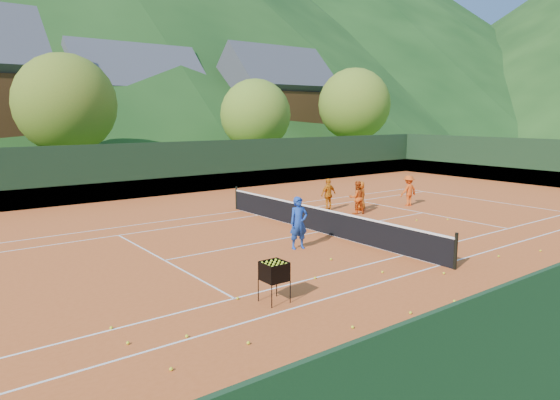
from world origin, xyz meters
TOP-DOWN VIEW (x-y plane):
  - ground at (0.00, 0.00)m, footprint 400.00×400.00m
  - clay_court at (0.00, 0.00)m, footprint 40.00×24.00m
  - coach at (-2.19, -1.43)m, footprint 0.73×0.56m
  - student_a at (3.78, 1.69)m, footprint 0.88×0.78m
  - student_b at (3.31, 3.10)m, footprint 0.91×0.40m
  - student_c at (4.54, 2.20)m, footprint 0.71×0.49m
  - student_d at (7.37, 1.64)m, footprint 1.02×0.63m
  - tennis_ball_0 at (0.26, -4.95)m, footprint 0.07×0.07m
  - tennis_ball_1 at (-2.42, -8.56)m, footprint 0.07×0.07m
  - tennis_ball_2 at (-9.42, -4.08)m, footprint 0.07×0.07m
  - tennis_ball_3 at (3.95, -6.56)m, footprint 0.07×0.07m
  - tennis_ball_4 at (-5.34, -7.12)m, footprint 0.07×0.07m
  - tennis_ball_7 at (4.68, -0.99)m, footprint 0.07×0.07m
  - tennis_ball_8 at (1.43, -2.41)m, footprint 0.07×0.07m
  - tennis_ball_9 at (-3.05, -8.12)m, footprint 0.07×0.07m
  - tennis_ball_10 at (5.88, -1.69)m, footprint 0.07×0.07m
  - tennis_ball_11 at (-2.25, -3.11)m, footprint 0.07×0.07m
  - tennis_ball_12 at (-0.65, -6.07)m, footprint 0.07×0.07m
  - tennis_ball_13 at (-9.16, -6.45)m, footprint 0.07×0.07m
  - tennis_ball_14 at (-0.39, -8.49)m, footprint 0.07×0.07m
  - tennis_ball_15 at (-3.73, -7.35)m, footprint 0.07×0.07m
  - tennis_ball_16 at (-6.38, -4.22)m, footprint 0.07×0.07m
  - tennis_ball_17 at (-4.62, -8.79)m, footprint 0.07×0.07m
  - tennis_ball_18 at (-2.31, -7.53)m, footprint 0.07×0.07m
  - tennis_ball_20 at (-8.34, -5.40)m, footprint 0.07×0.07m
  - tennis_ball_21 at (2.24, -6.08)m, footprint 0.07×0.07m
  - tennis_ball_22 at (0.25, -2.22)m, footprint 0.07×0.07m
  - tennis_ball_23 at (-3.84, -4.18)m, footprint 0.07×0.07m
  - tennis_ball_24 at (-9.40, -4.99)m, footprint 0.07×0.07m
  - tennis_ball_25 at (1.90, -2.31)m, footprint 0.07×0.07m
  - tennis_ball_26 at (-5.53, -7.66)m, footprint 0.07×0.07m
  - tennis_ball_27 at (-7.51, -6.41)m, footprint 0.07×0.07m
  - tennis_ball_28 at (-1.96, -4.95)m, footprint 0.07×0.07m
  - court_lines at (0.00, 0.00)m, footprint 23.83×11.03m
  - tennis_net at (0.00, 0.00)m, footprint 0.10×12.07m
  - perimeter_fence at (0.00, 0.00)m, footprint 40.40×24.24m
  - ball_hopper at (-5.75, -4.89)m, footprint 0.57×0.57m
  - chalet_mid at (6.00, 34.00)m, footprint 12.65×8.82m
  - chalet_right at (20.00, 30.00)m, footprint 11.50×8.82m
  - tree_b at (-4.00, 20.00)m, footprint 6.40×6.40m
  - tree_c at (10.00, 19.00)m, footprint 5.60×5.60m
  - tree_d at (22.00, 20.00)m, footprint 6.80×6.80m

SIDE VIEW (x-z plane):
  - ground at x=0.00m, z-range 0.00..0.00m
  - clay_court at x=0.00m, z-range 0.00..0.02m
  - court_lines at x=0.00m, z-range 0.02..0.03m
  - tennis_ball_0 at x=0.26m, z-range 0.02..0.09m
  - tennis_ball_1 at x=-2.42m, z-range 0.02..0.09m
  - tennis_ball_2 at x=-9.42m, z-range 0.02..0.09m
  - tennis_ball_3 at x=3.95m, z-range 0.02..0.09m
  - tennis_ball_4 at x=-5.34m, z-range 0.02..0.09m
  - tennis_ball_7 at x=4.68m, z-range 0.02..0.09m
  - tennis_ball_8 at x=1.43m, z-range 0.02..0.09m
  - tennis_ball_9 at x=-3.05m, z-range 0.02..0.09m
  - tennis_ball_10 at x=5.88m, z-range 0.02..0.09m
  - tennis_ball_11 at x=-2.25m, z-range 0.02..0.09m
  - tennis_ball_12 at x=-0.65m, z-range 0.02..0.09m
  - tennis_ball_13 at x=-9.16m, z-range 0.02..0.09m
  - tennis_ball_14 at x=-0.39m, z-range 0.02..0.09m
  - tennis_ball_15 at x=-3.73m, z-range 0.02..0.09m
  - tennis_ball_16 at x=-6.38m, z-range 0.02..0.09m
  - tennis_ball_17 at x=-4.62m, z-range 0.02..0.09m
  - tennis_ball_18 at x=-2.31m, z-range 0.02..0.09m
  - tennis_ball_20 at x=-8.34m, z-range 0.02..0.09m
  - tennis_ball_21 at x=2.24m, z-range 0.02..0.09m
  - tennis_ball_22 at x=0.25m, z-range 0.02..0.09m
  - tennis_ball_23 at x=-3.84m, z-range 0.02..0.09m
  - tennis_ball_24 at x=-9.40m, z-range 0.02..0.09m
  - tennis_ball_25 at x=1.90m, z-range 0.02..0.09m
  - tennis_ball_26 at x=-5.53m, z-range 0.02..0.09m
  - tennis_ball_27 at x=-7.51m, z-range 0.02..0.09m
  - tennis_ball_28 at x=-1.96m, z-range 0.02..0.09m
  - tennis_net at x=0.00m, z-range -0.03..1.07m
  - student_c at x=4.54m, z-range 0.02..1.42m
  - ball_hopper at x=-5.75m, z-range 0.27..1.27m
  - student_a at x=3.78m, z-range 0.02..1.54m
  - student_d at x=7.37m, z-range 0.02..1.54m
  - student_b at x=3.31m, z-range 0.02..1.55m
  - coach at x=-2.19m, z-range 0.02..1.80m
  - perimeter_fence at x=0.00m, z-range -0.23..2.77m
  - tree_c at x=10.00m, z-range 0.87..8.22m
  - chalet_mid at x=6.00m, z-range -0.74..10.72m
  - tree_b at x=-4.00m, z-range 0.99..9.39m
  - chalet_right at x=20.00m, z-range -0.70..11.21m
  - tree_d at x=22.00m, z-range 1.06..9.98m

